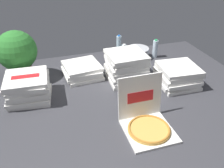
% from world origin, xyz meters
% --- Properties ---
extents(ground_plane, '(3.20, 2.40, 0.02)m').
position_xyz_m(ground_plane, '(0.00, 0.00, -0.01)').
color(ground_plane, '#38383D').
extents(open_pizza_box, '(0.39, 0.44, 0.41)m').
position_xyz_m(open_pizza_box, '(0.19, -0.44, 0.07)').
color(open_pizza_box, white).
rests_on(open_pizza_box, ground_plane).
extents(pizza_stack_center_far, '(0.42, 0.43, 0.32)m').
position_xyz_m(pizza_stack_center_far, '(0.30, 0.36, 0.16)').
color(pizza_stack_center_far, white).
rests_on(pizza_stack_center_far, ground_plane).
extents(pizza_stack_left_mid, '(0.45, 0.45, 0.26)m').
position_xyz_m(pizza_stack_left_mid, '(-0.73, 0.30, 0.13)').
color(pizza_stack_left_mid, white).
rests_on(pizza_stack_left_mid, ground_plane).
extents(pizza_stack_left_near, '(0.44, 0.44, 0.22)m').
position_xyz_m(pizza_stack_left_near, '(0.79, 0.11, 0.11)').
color(pizza_stack_left_near, white).
rests_on(pizza_stack_left_near, ground_plane).
extents(pizza_stack_right_far, '(0.44, 0.44, 0.14)m').
position_xyz_m(pizza_stack_right_far, '(-0.15, 0.59, 0.07)').
color(pizza_stack_right_far, white).
rests_on(pizza_stack_right_far, ground_plane).
extents(ice_bucket, '(0.30, 0.30, 0.13)m').
position_xyz_m(ice_bucket, '(0.65, 0.87, 0.07)').
color(ice_bucket, '#B7BABF').
rests_on(ice_bucket, ground_plane).
extents(water_bottle_0, '(0.07, 0.07, 0.25)m').
position_xyz_m(water_bottle_0, '(0.47, 1.11, 0.12)').
color(water_bottle_0, silver).
rests_on(water_bottle_0, ground_plane).
extents(water_bottle_1, '(0.07, 0.07, 0.25)m').
position_xyz_m(water_bottle_1, '(0.43, 0.79, 0.12)').
color(water_bottle_1, silver).
rests_on(water_bottle_1, ground_plane).
extents(water_bottle_2, '(0.07, 0.07, 0.25)m').
position_xyz_m(water_bottle_2, '(0.47, 0.70, 0.12)').
color(water_bottle_2, white).
rests_on(water_bottle_2, ground_plane).
extents(water_bottle_3, '(0.07, 0.07, 0.25)m').
position_xyz_m(water_bottle_3, '(0.88, 0.82, 0.12)').
color(water_bottle_3, silver).
rests_on(water_bottle_3, ground_plane).
extents(potted_plant, '(0.43, 0.43, 0.56)m').
position_xyz_m(potted_plant, '(-0.81, 0.74, 0.31)').
color(potted_plant, '#513323').
rests_on(potted_plant, ground_plane).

